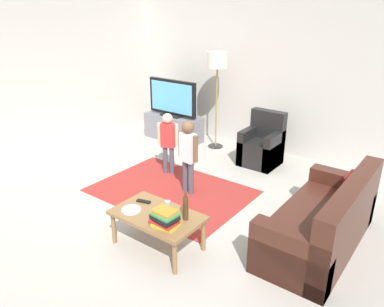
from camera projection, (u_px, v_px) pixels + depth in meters
The scene contains 17 objects.
ground at pixel (165, 213), 4.96m from camera, with size 7.80×7.80×0.00m, color #B2ADA3.
wall_back at pixel (273, 77), 6.68m from camera, with size 6.00×0.12×2.70m, color silver.
wall_left at pixel (23, 84), 6.13m from camera, with size 0.12×6.00×2.70m, color silver.
area_rug at pixel (171, 191), 5.53m from camera, with size 2.20×1.60×0.01m, color #9E2D28.
tv_stand at pixel (174, 128), 7.54m from camera, with size 1.20×0.44×0.50m.
tv at pixel (172, 98), 7.30m from camera, with size 1.10×0.28×0.71m.
couch at pixel (326, 225), 4.16m from camera, with size 0.80×1.80×0.86m.
armchair at pixel (262, 147), 6.38m from camera, with size 0.60×0.60×0.90m.
floor_lamp at pixel (217, 65), 6.66m from camera, with size 0.36×0.36×1.78m.
child_near_tv at pixel (168, 138), 5.90m from camera, with size 0.31×0.20×1.00m.
child_center at pixel (188, 151), 5.26m from camera, with size 0.36×0.17×1.08m.
coffee_table at pixel (157, 218), 4.15m from camera, with size 1.00×0.60×0.42m.
book_stack at pixel (165, 218), 3.88m from camera, with size 0.30×0.23×0.18m.
bottle at pixel (186, 208), 3.97m from camera, with size 0.06×0.06×0.33m.
tv_remote at pixel (144, 201), 4.36m from camera, with size 0.17×0.05×0.02m, color black.
soda_can at pixel (168, 206), 4.17m from camera, with size 0.07×0.07×0.12m, color silver.
plate at pixel (131, 210), 4.19m from camera, with size 0.22×0.22×0.02m.
Camera 1 is at (2.88, -3.23, 2.58)m, focal length 35.16 mm.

